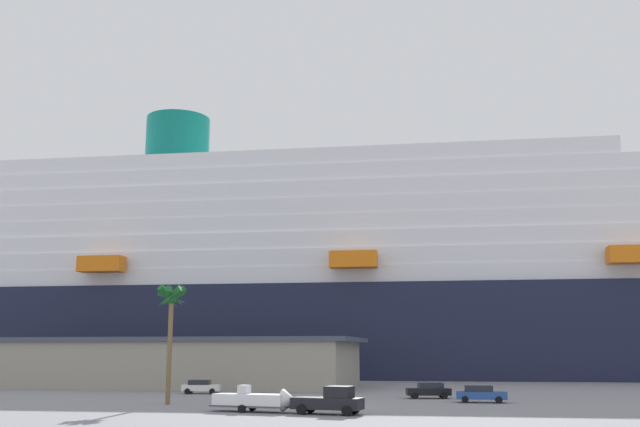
{
  "coord_description": "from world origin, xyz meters",
  "views": [
    {
      "loc": [
        5.86,
        -66.75,
        5.02
      ],
      "look_at": [
        -5.85,
        41.7,
        25.65
      ],
      "focal_mm": 40.55,
      "sensor_mm": 36.0,
      "label": 1
    }
  ],
  "objects_px": {
    "parked_car_blue_suv": "(481,394)",
    "palm_tree": "(171,305)",
    "small_boat_on_trailer": "(259,400)",
    "parked_car_white_van": "(201,386)",
    "cruise_ship": "(368,287)",
    "pickup_truck": "(330,401)",
    "parked_car_black_coupe": "(429,390)"
  },
  "relations": [
    {
      "from": "parked_car_blue_suv",
      "to": "palm_tree",
      "type": "bearing_deg",
      "value": -168.73
    },
    {
      "from": "palm_tree",
      "to": "parked_car_white_van",
      "type": "xyz_separation_m",
      "value": [
        -1.48,
        16.88,
        -8.36
      ]
    },
    {
      "from": "parked_car_white_van",
      "to": "parked_car_black_coupe",
      "type": "xyz_separation_m",
      "value": [
        26.07,
        -5.36,
        0.0
      ]
    },
    {
      "from": "cruise_ship",
      "to": "parked_car_blue_suv",
      "type": "height_order",
      "value": "cruise_ship"
    },
    {
      "from": "small_boat_on_trailer",
      "to": "pickup_truck",
      "type": "bearing_deg",
      "value": -14.25
    },
    {
      "from": "cruise_ship",
      "to": "parked_car_black_coupe",
      "type": "distance_m",
      "value": 63.98
    },
    {
      "from": "pickup_truck",
      "to": "parked_car_white_van",
      "type": "bearing_deg",
      "value": 124.37
    },
    {
      "from": "pickup_truck",
      "to": "parked_car_white_van",
      "type": "xyz_separation_m",
      "value": [
        -17.53,
        25.62,
        -0.21
      ]
    },
    {
      "from": "cruise_ship",
      "to": "parked_car_blue_suv",
      "type": "bearing_deg",
      "value": -78.54
    },
    {
      "from": "parked_car_black_coupe",
      "to": "small_boat_on_trailer",
      "type": "bearing_deg",
      "value": -127.93
    },
    {
      "from": "small_boat_on_trailer",
      "to": "parked_car_blue_suv",
      "type": "distance_m",
      "value": 23.32
    },
    {
      "from": "parked_car_white_van",
      "to": "pickup_truck",
      "type": "bearing_deg",
      "value": -55.63
    },
    {
      "from": "small_boat_on_trailer",
      "to": "parked_car_white_van",
      "type": "relative_size",
      "value": 1.9
    },
    {
      "from": "cruise_ship",
      "to": "palm_tree",
      "type": "bearing_deg",
      "value": -102.2
    },
    {
      "from": "pickup_truck",
      "to": "small_boat_on_trailer",
      "type": "bearing_deg",
      "value": 165.75
    },
    {
      "from": "small_boat_on_trailer",
      "to": "parked_car_white_van",
      "type": "distance_m",
      "value": 26.68
    },
    {
      "from": "cruise_ship",
      "to": "palm_tree",
      "type": "xyz_separation_m",
      "value": [
        -15.74,
        -72.81,
        -7.73
      ]
    },
    {
      "from": "pickup_truck",
      "to": "parked_car_blue_suv",
      "type": "bearing_deg",
      "value": 47.69
    },
    {
      "from": "small_boat_on_trailer",
      "to": "parked_car_blue_suv",
      "type": "relative_size",
      "value": 1.73
    },
    {
      "from": "cruise_ship",
      "to": "palm_tree",
      "type": "distance_m",
      "value": 74.89
    },
    {
      "from": "small_boat_on_trailer",
      "to": "parked_car_blue_suv",
      "type": "xyz_separation_m",
      "value": [
        19.32,
        13.05,
        -0.12
      ]
    },
    {
      "from": "pickup_truck",
      "to": "cruise_ship",
      "type": "bearing_deg",
      "value": 90.21
    },
    {
      "from": "parked_car_white_van",
      "to": "parked_car_blue_suv",
      "type": "bearing_deg",
      "value": -19.7
    },
    {
      "from": "small_boat_on_trailer",
      "to": "parked_car_white_van",
      "type": "height_order",
      "value": "small_boat_on_trailer"
    },
    {
      "from": "parked_car_black_coupe",
      "to": "palm_tree",
      "type": "bearing_deg",
      "value": -154.9
    },
    {
      "from": "cruise_ship",
      "to": "parked_car_black_coupe",
      "type": "relative_size",
      "value": 63.95
    },
    {
      "from": "cruise_ship",
      "to": "parked_car_white_van",
      "type": "relative_size",
      "value": 68.08
    },
    {
      "from": "parked_car_white_van",
      "to": "cruise_ship",
      "type": "bearing_deg",
      "value": 72.88
    },
    {
      "from": "palm_tree",
      "to": "parked_car_blue_suv",
      "type": "height_order",
      "value": "palm_tree"
    },
    {
      "from": "pickup_truck",
      "to": "palm_tree",
      "type": "distance_m",
      "value": 20.01
    },
    {
      "from": "small_boat_on_trailer",
      "to": "parked_car_black_coupe",
      "type": "relative_size",
      "value": 1.78
    },
    {
      "from": "parked_car_white_van",
      "to": "small_boat_on_trailer",
      "type": "bearing_deg",
      "value": -64.52
    }
  ]
}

